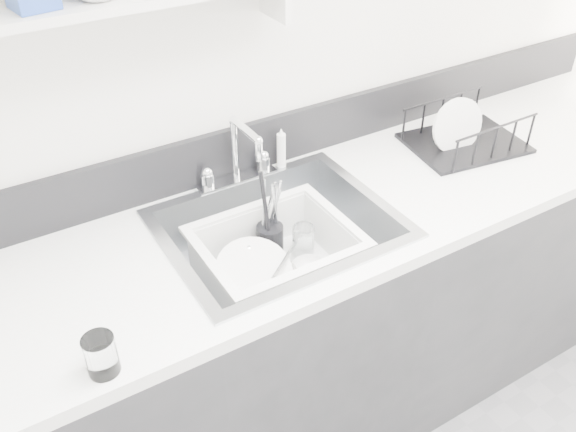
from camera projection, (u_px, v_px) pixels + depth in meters
counter_run at (280, 338)px, 1.97m from camera, size 3.20×0.62×0.92m
backsplash at (229, 153)px, 1.85m from camera, size 3.20×0.02×0.16m
sink at (279, 249)px, 1.75m from camera, size 0.64×0.52×0.20m
faucet at (237, 166)px, 1.83m from camera, size 0.26×0.18×0.23m
side_sprayer at (281, 148)px, 1.90m from camera, size 0.03×0.03×0.14m
wall_shelf at (89, 8)px, 1.36m from camera, size 1.00×0.16×0.12m
wash_tub at (277, 258)px, 1.71m from camera, size 0.44×0.36×0.17m
plate_stack at (257, 278)px, 1.70m from camera, size 0.26×0.25×0.10m
utensil_cup at (270, 238)px, 1.80m from camera, size 0.08×0.08×0.27m
ladle at (271, 263)px, 1.74m from camera, size 0.26×0.27×0.08m
tumbler_in_tub at (303, 240)px, 1.81m from camera, size 0.07×0.07×0.09m
tumbler_counter at (101, 355)px, 1.25m from camera, size 0.07×0.07×0.09m
dish_rack at (467, 127)px, 2.02m from camera, size 0.41×0.33×0.13m
bowl_small at (309, 270)px, 1.75m from camera, size 0.11×0.11×0.03m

